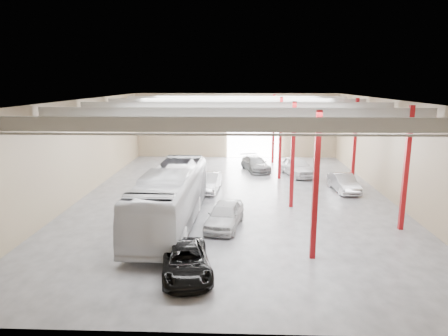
# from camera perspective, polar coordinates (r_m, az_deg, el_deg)

# --- Properties ---
(depot_shell) EXTENTS (22.12, 32.12, 7.06)m
(depot_shell) POSITION_cam_1_polar(r_m,az_deg,el_deg) (28.49, 1.87, 5.68)
(depot_shell) COLOR #4E4E53
(depot_shell) RESTS_ON ground
(coach_bus) EXTENTS (3.19, 12.02, 3.32)m
(coach_bus) POSITION_cam_1_polar(r_m,az_deg,el_deg) (23.46, -7.60, -4.11)
(coach_bus) COLOR silver
(coach_bus) RESTS_ON ground
(black_sedan) EXTENTS (2.91, 4.82, 1.25)m
(black_sedan) POSITION_cam_1_polar(r_m,az_deg,el_deg) (17.78, -5.51, -13.10)
(black_sedan) COLOR black
(black_sedan) RESTS_ON ground
(car_row_a) EXTENTS (2.50, 4.58, 1.48)m
(car_row_a) POSITION_cam_1_polar(r_m,az_deg,el_deg) (23.07, 0.11, -6.68)
(car_row_a) COLOR silver
(car_row_a) RESTS_ON ground
(car_row_b) EXTENTS (1.82, 4.30, 1.38)m
(car_row_b) POSITION_cam_1_polar(r_m,az_deg,el_deg) (30.57, -2.18, -2.04)
(car_row_b) COLOR #B2B2B7
(car_row_b) RESTS_ON ground
(car_row_c) EXTENTS (3.08, 4.98, 1.35)m
(car_row_c) POSITION_cam_1_polar(r_m,az_deg,el_deg) (37.62, 4.50, 0.61)
(car_row_c) COLOR slate
(car_row_c) RESTS_ON ground
(car_right_near) EXTENTS (1.77, 4.22, 1.36)m
(car_right_near) POSITION_cam_1_polar(r_m,az_deg,el_deg) (31.79, 16.72, -2.03)
(car_right_near) COLOR #A1A0A5
(car_right_near) RESTS_ON ground
(car_right_far) EXTENTS (3.27, 5.17, 1.64)m
(car_right_far) POSITION_cam_1_polar(r_m,az_deg,el_deg) (36.17, 10.40, 0.21)
(car_right_far) COLOR silver
(car_right_far) RESTS_ON ground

